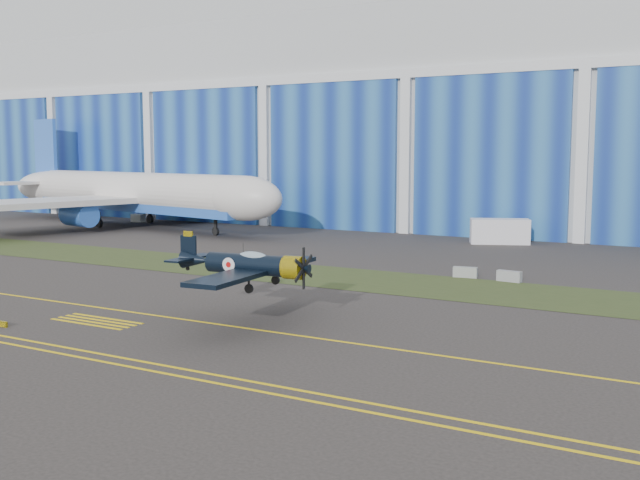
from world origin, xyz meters
The scene contains 14 objects.
ground centered at (0.00, 0.00, 0.00)m, with size 260.00×260.00×0.00m, color #393431.
grass_median centered at (0.00, 14.00, 0.02)m, with size 260.00×10.00×0.02m, color #475128.
hangar centered at (0.00, 71.79, 14.96)m, with size 220.00×45.70×30.00m.
taxiway_centreline centered at (0.00, -5.00, 0.01)m, with size 200.00×0.20×0.02m, color yellow.
edge_line_near centered at (0.00, -14.50, 0.01)m, with size 80.00×0.20×0.02m, color yellow.
edge_line_far centered at (0.00, -13.50, 0.01)m, with size 80.00×0.20×0.02m, color yellow.
hold_short_ladder centered at (-18.00, -8.10, 0.01)m, with size 6.00×2.40×0.02m, color yellow, non-canonical shape.
guard_board_left centered at (-22.00, -12.00, 0.17)m, with size 1.20×0.15×0.35m, color yellow.
warbird centered at (-9.73, -3.52, 3.61)m, with size 11.20×13.15×3.67m.
jetliner centered at (-59.01, 38.65, 10.99)m, with size 73.02×65.71×21.98m.
shipping_container centered at (-7.94, 44.31, 1.44)m, with size 6.63×2.65×2.87m, color white.
cart centered at (-64.02, 44.24, 0.59)m, with size 1.96×1.18×1.18m, color silver.
barrier_a centered at (-3.51, 19.24, 0.45)m, with size 2.00×0.60×0.90m, color gray.
barrier_b centered at (0.28, 19.04, 0.45)m, with size 2.00×0.60×0.90m, color gray.
Camera 1 is at (16.76, -40.80, 10.38)m, focal length 42.00 mm.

